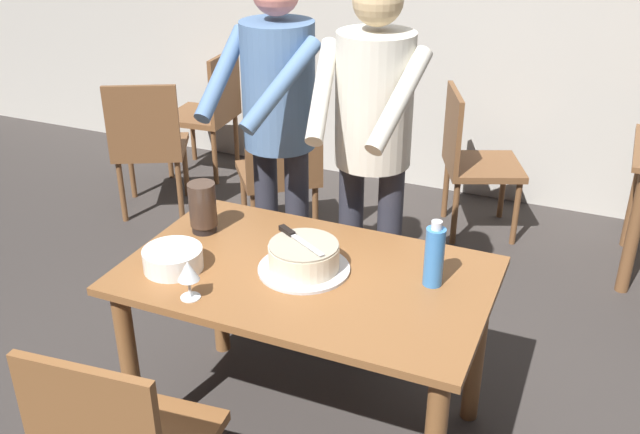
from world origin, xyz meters
TOP-DOWN VIEW (x-y plane):
  - ground_plane at (0.00, 0.00)m, footprint 14.00×14.00m
  - main_dining_table at (0.00, 0.00)m, footprint 1.34×0.81m
  - cake_on_platter at (-0.01, 0.01)m, footprint 0.34×0.34m
  - cake_knife at (-0.07, 0.04)m, footprint 0.24×0.16m
  - plate_stack at (-0.46, -0.17)m, footprint 0.22×0.22m
  - wine_glass_near at (-0.30, -0.31)m, footprint 0.08×0.08m
  - water_bottle at (0.44, 0.10)m, footprint 0.07×0.07m
  - hurricane_lamp at (-0.51, 0.13)m, footprint 0.11×0.11m
  - person_cutting_cake at (0.03, 0.62)m, footprint 0.47×0.56m
  - person_standing_beside at (-0.42, 0.65)m, footprint 0.46×0.57m
  - background_chair_0 at (-0.79, 1.38)m, footprint 0.62×0.62m
  - background_chair_1 at (-1.73, 2.17)m, footprint 0.47×0.47m
  - background_chair_2 at (-1.74, 1.44)m, footprint 0.59×0.59m
  - background_chair_3 at (0.19, 2.00)m, footprint 0.58×0.58m

SIDE VIEW (x-z plane):
  - ground_plane at x=0.00m, z-range 0.00..0.00m
  - background_chair_0 at x=-0.79m, z-range 0.04..0.94m
  - background_chair_1 at x=-1.73m, z-range 0.04..0.94m
  - background_chair_2 at x=-1.74m, z-range 0.04..0.94m
  - background_chair_3 at x=0.19m, z-range 0.04..0.94m
  - main_dining_table at x=0.00m, z-range 0.25..1.00m
  - plate_stack at x=-0.46m, z-range 0.75..0.83m
  - cake_on_platter at x=-0.01m, z-range 0.75..0.86m
  - wine_glass_near at x=-0.30m, z-range 0.78..0.92m
  - hurricane_lamp at x=-0.51m, z-range 0.75..0.96m
  - water_bottle at x=0.44m, z-range 0.74..0.99m
  - cake_knife at x=-0.07m, z-range 0.86..0.88m
  - person_cutting_cake at x=0.03m, z-range 0.22..1.94m
  - person_standing_beside at x=-0.42m, z-range 0.22..1.94m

